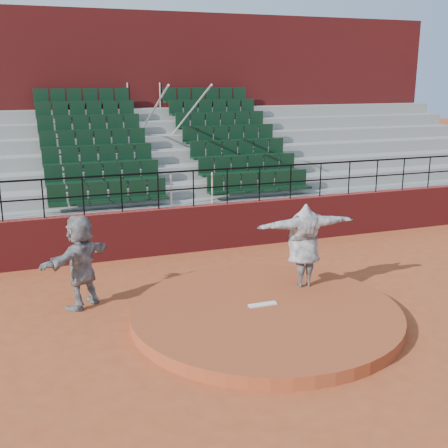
% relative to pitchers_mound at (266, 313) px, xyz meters
% --- Properties ---
extents(ground, '(90.00, 90.00, 0.00)m').
position_rel_pitchers_mound_xyz_m(ground, '(0.00, 0.00, -0.12)').
color(ground, '#A74A25').
rests_on(ground, ground).
extents(pitchers_mound, '(5.50, 5.50, 0.25)m').
position_rel_pitchers_mound_xyz_m(pitchers_mound, '(0.00, 0.00, 0.00)').
color(pitchers_mound, '#A14524').
rests_on(pitchers_mound, ground).
extents(pitching_rubber, '(0.60, 0.15, 0.03)m').
position_rel_pitchers_mound_xyz_m(pitching_rubber, '(0.00, 0.15, 0.14)').
color(pitching_rubber, white).
rests_on(pitching_rubber, pitchers_mound).
extents(boundary_wall, '(24.00, 0.30, 1.30)m').
position_rel_pitchers_mound_xyz_m(boundary_wall, '(0.00, 5.00, 0.53)').
color(boundary_wall, maroon).
rests_on(boundary_wall, ground).
extents(wall_railing, '(24.04, 0.05, 1.03)m').
position_rel_pitchers_mound_xyz_m(wall_railing, '(0.00, 5.00, 1.90)').
color(wall_railing, black).
rests_on(wall_railing, boundary_wall).
extents(seating_deck, '(24.00, 5.97, 4.63)m').
position_rel_pitchers_mound_xyz_m(seating_deck, '(0.00, 8.65, 1.32)').
color(seating_deck, gray).
rests_on(seating_deck, ground).
extents(press_box_facade, '(24.00, 3.00, 7.10)m').
position_rel_pitchers_mound_xyz_m(press_box_facade, '(0.00, 12.60, 3.43)').
color(press_box_facade, maroon).
rests_on(press_box_facade, ground).
extents(pitcher, '(2.33, 0.68, 1.89)m').
position_rel_pitchers_mound_xyz_m(pitcher, '(1.31, 0.90, 1.07)').
color(pitcher, black).
rests_on(pitcher, pitchers_mound).
extents(fielder, '(1.84, 1.65, 2.03)m').
position_rel_pitchers_mound_xyz_m(fielder, '(-3.43, 1.99, 0.89)').
color(fielder, black).
rests_on(fielder, ground).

